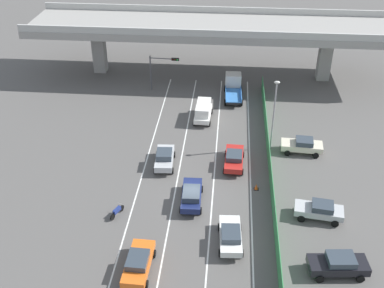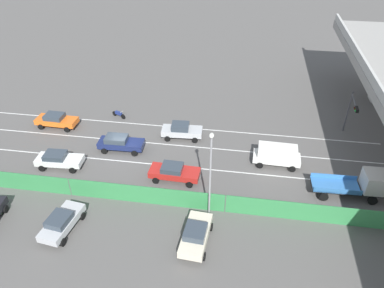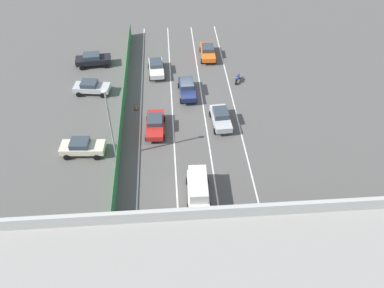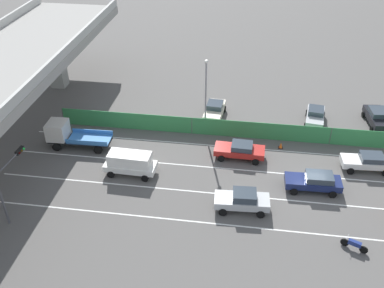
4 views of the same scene
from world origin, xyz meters
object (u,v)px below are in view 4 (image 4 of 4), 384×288
object	(u,v)px
parked_sedan_dark	(378,117)
flatbed_truck_blue	(68,134)
car_sedan_navy	(315,181)
car_sedan_silver	(242,200)
traffic_light	(10,176)
parked_sedan_cream	(215,110)
car_sedan_red	(240,150)
car_hatchback_white	(368,161)
traffic_cone	(281,145)
car_van_white	(130,162)
motorcycle	(354,244)
street_lamp	(206,91)
parked_wagon_silver	(315,115)

from	to	relation	value
parked_sedan_dark	flatbed_truck_blue	bearing A→B (deg)	105.41
car_sedan_navy	car_sedan_silver	size ratio (longest dim) A/B	1.06
car_sedan_silver	traffic_light	xyz separation A→B (m)	(-2.74, 17.57, 2.57)
car_sedan_navy	parked_sedan_cream	distance (m)	14.56
car_sedan_navy	car_sedan_red	xyz separation A→B (m)	(3.80, 6.42, -0.04)
car_hatchback_white	flatbed_truck_blue	xyz separation A→B (m)	(-0.14, 27.94, 0.43)
traffic_cone	car_sedan_silver	bearing A→B (deg)	160.43
car_van_white	parked_sedan_cream	bearing A→B (deg)	-30.01
car_hatchback_white	parked_sedan_dark	world-z (taller)	parked_sedan_dark
motorcycle	street_lamp	size ratio (longest dim) A/B	0.23
parked_wagon_silver	car_sedan_navy	bearing A→B (deg)	174.56
motorcycle	car_hatchback_white	bearing A→B (deg)	-14.94
parked_sedan_dark	traffic_cone	size ratio (longest dim) A/B	7.62
car_sedan_navy	car_hatchback_white	world-z (taller)	car_sedan_navy
car_sedan_navy	motorcycle	world-z (taller)	car_sedan_navy
car_sedan_red	traffic_light	size ratio (longest dim) A/B	0.97
car_sedan_navy	parked_wagon_silver	distance (m)	11.41
parked_sedan_cream	traffic_cone	distance (m)	8.60
car_sedan_silver	car_sedan_red	distance (m)	7.11
car_van_white	car_sedan_red	world-z (taller)	car_van_white
car_sedan_navy	car_sedan_silver	xyz separation A→B (m)	(-3.29, 5.86, 0.02)
car_sedan_silver	street_lamp	xyz separation A→B (m)	(11.02, 4.29, 3.82)
car_sedan_silver	parked_wagon_silver	distance (m)	16.21
car_van_white	car_sedan_red	size ratio (longest dim) A/B	0.98
flatbed_truck_blue	motorcycle	world-z (taller)	flatbed_truck_blue
car_van_white	parked_sedan_dark	bearing A→B (deg)	-63.04
motorcycle	parked_sedan_dark	xyz separation A→B (m)	(18.31, -5.16, 0.47)
motorcycle	parked_sedan_cream	distance (m)	21.08
car_hatchback_white	car_sedan_navy	bearing A→B (deg)	126.12
car_hatchback_white	car_sedan_red	distance (m)	11.41
car_sedan_red	traffic_cone	size ratio (longest dim) A/B	7.69
car_sedan_red	parked_sedan_dark	size ratio (longest dim) A/B	1.01
traffic_cone	motorcycle	bearing A→B (deg)	-158.63
parked_sedan_dark	traffic_light	world-z (taller)	traffic_light
car_van_white	street_lamp	world-z (taller)	street_lamp
motorcycle	street_lamp	bearing A→B (deg)	41.31
car_sedan_silver	parked_sedan_dark	size ratio (longest dim) A/B	0.95
parked_sedan_cream	traffic_cone	size ratio (longest dim) A/B	7.30
traffic_light	motorcycle	bearing A→B (deg)	-90.91
car_hatchback_white	car_sedan_red	xyz separation A→B (m)	(0.17, 11.41, -0.01)
car_sedan_red	parked_sedan_cream	bearing A→B (deg)	23.25
motorcycle	traffic_light	xyz separation A→B (m)	(0.41, 25.73, 3.03)
flatbed_truck_blue	parked_wagon_silver	bearing A→B (deg)	-71.89
motorcycle	parked_sedan_cream	size ratio (longest dim) A/B	0.41
car_hatchback_white	traffic_cone	size ratio (longest dim) A/B	7.43
car_sedan_navy	car_sedan_silver	bearing A→B (deg)	119.26
car_sedan_silver	parked_sedan_cream	distance (m)	14.76
car_sedan_navy	traffic_cone	distance (m)	6.55
motorcycle	car_sedan_red	bearing A→B (deg)	40.44
car_van_white	street_lamp	bearing A→B (deg)	-36.53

